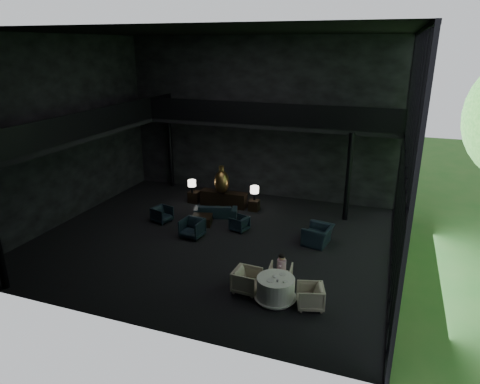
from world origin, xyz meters
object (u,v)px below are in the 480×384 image
(side_table_left, at_px, (194,197))
(side_table_right, at_px, (254,205))
(lounge_armchair_east, at_px, (239,224))
(dining_chair_north, at_px, (281,274))
(dining_table, at_px, (275,290))
(dining_chair_east, at_px, (310,295))
(dining_chair_west, at_px, (247,279))
(lounge_armchair_south, at_px, (192,226))
(table_lamp_right, at_px, (255,190))
(coffee_table, at_px, (202,220))
(window_armchair, at_px, (318,231))
(table_lamp_left, at_px, (192,184))
(lounge_armchair_west, at_px, (162,214))
(child, at_px, (282,263))
(console, at_px, (223,199))
(sofa, at_px, (216,209))
(bronze_urn, at_px, (222,182))

(side_table_left, bearing_deg, side_table_right, -1.18)
(lounge_armchair_east, bearing_deg, dining_chair_north, 53.28)
(dining_table, relative_size, dining_chair_east, 1.61)
(side_table_right, height_order, dining_chair_west, dining_chair_west)
(side_table_left, relative_size, dining_chair_west, 0.62)
(dining_chair_west, bearing_deg, lounge_armchair_south, 51.04)
(side_table_left, distance_m, dining_table, 9.37)
(side_table_right, xyz_separation_m, table_lamp_right, (0.00, 0.06, 0.75))
(lounge_armchair_south, distance_m, coffee_table, 1.41)
(dining_table, bearing_deg, dining_chair_north, 95.32)
(lounge_armchair_south, distance_m, window_armchair, 5.12)
(dining_chair_north, bearing_deg, table_lamp_right, -70.63)
(side_table_left, bearing_deg, window_armchair, -21.60)
(table_lamp_left, xyz_separation_m, table_lamp_right, (3.20, 0.20, -0.03))
(lounge_armchair_west, height_order, child, child)
(table_lamp_left, distance_m, table_lamp_right, 3.21)
(side_table_left, height_order, coffee_table, side_table_left)
(lounge_armchair_west, relative_size, lounge_armchair_south, 0.79)
(table_lamp_right, distance_m, child, 6.74)
(lounge_armchair_east, bearing_deg, console, -129.27)
(side_table_left, xyz_separation_m, sofa, (1.75, -1.36, 0.09))
(console, distance_m, dining_table, 8.40)
(side_table_right, bearing_deg, lounge_armchair_east, -86.88)
(table_lamp_right, bearing_deg, sofa, -136.77)
(dining_chair_north, distance_m, child, 0.40)
(dining_chair_north, bearing_deg, side_table_left, -51.07)
(console, height_order, lounge_armchair_south, lounge_armchair_south)
(table_lamp_right, distance_m, window_armchair, 4.44)
(dining_chair_north, bearing_deg, lounge_armchair_east, -58.61)
(window_armchair, bearing_deg, dining_chair_east, 16.32)
(table_lamp_left, xyz_separation_m, lounge_armchair_east, (3.33, -2.29, -0.72))
(coffee_table, xyz_separation_m, child, (4.58, -3.64, 0.58))
(side_table_left, xyz_separation_m, coffee_table, (1.54, -2.43, -0.09))
(bronze_urn, distance_m, child, 7.42)
(side_table_right, bearing_deg, dining_chair_north, -64.37)
(table_lamp_left, distance_m, dining_chair_west, 8.50)
(bronze_urn, xyz_separation_m, lounge_armchair_south, (0.13, -3.59, -0.83))
(bronze_urn, relative_size, dining_chair_west, 1.48)
(dining_chair_west, xyz_separation_m, child, (0.92, 0.83, 0.32))
(console, distance_m, dining_chair_east, 9.08)
(side_table_right, bearing_deg, dining_table, -66.85)
(lounge_armchair_east, relative_size, window_armchair, 0.49)
(console, distance_m, coffee_table, 2.43)
(table_lamp_right, height_order, lounge_armchair_south, table_lamp_right)
(side_table_right, bearing_deg, console, 177.86)
(side_table_left, xyz_separation_m, lounge_armchair_south, (1.73, -3.79, 0.20))
(table_lamp_left, distance_m, dining_table, 9.25)
(table_lamp_right, xyz_separation_m, dining_chair_north, (2.90, -6.10, -0.64))
(side_table_left, distance_m, table_lamp_left, 0.78)
(table_lamp_left, distance_m, lounge_armchair_south, 4.02)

